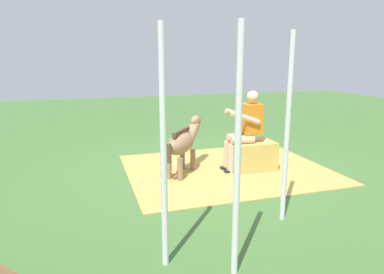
# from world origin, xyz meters

# --- Properties ---
(ground_plane) EXTENTS (24.00, 24.00, 0.00)m
(ground_plane) POSITION_xyz_m (0.00, 0.00, 0.00)
(ground_plane) COLOR #426B33
(hay_patch) EXTENTS (3.43, 2.78, 0.02)m
(hay_patch) POSITION_xyz_m (-0.27, 0.13, 0.01)
(hay_patch) COLOR tan
(hay_patch) RESTS_ON ground
(hay_bale) EXTENTS (0.70, 0.53, 0.51)m
(hay_bale) POSITION_xyz_m (-0.72, 0.24, 0.26)
(hay_bale) COLOR tan
(hay_bale) RESTS_ON ground
(person_seated) EXTENTS (0.67, 0.44, 1.39)m
(person_seated) POSITION_xyz_m (-0.55, 0.23, 0.78)
(person_seated) COLOR #D8AD8C
(person_seated) RESTS_ON ground
(pony_standing) EXTENTS (0.97, 1.13, 0.91)m
(pony_standing) POSITION_xyz_m (0.51, 0.09, 0.55)
(pony_standing) COLOR #8C6B4C
(pony_standing) RESTS_ON ground
(soda_bottle) EXTENTS (0.07, 0.07, 0.29)m
(soda_bottle) POSITION_xyz_m (-1.17, -0.01, 0.14)
(soda_bottle) COLOR #197233
(soda_bottle) RESTS_ON ground
(tent_pole_left) EXTENTS (0.06, 0.06, 2.23)m
(tent_pole_left) POSITION_xyz_m (-0.17, 2.10, 1.11)
(tent_pole_left) COLOR silver
(tent_pole_left) RESTS_ON ground
(tent_pole_right) EXTENTS (0.06, 0.06, 2.23)m
(tent_pole_right) POSITION_xyz_m (1.41, 2.61, 1.11)
(tent_pole_right) COLOR silver
(tent_pole_right) RESTS_ON ground
(tent_pole_mid) EXTENTS (0.06, 0.06, 2.23)m
(tent_pole_mid) POSITION_xyz_m (0.84, 2.93, 1.11)
(tent_pole_mid) COLOR silver
(tent_pole_mid) RESTS_ON ground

